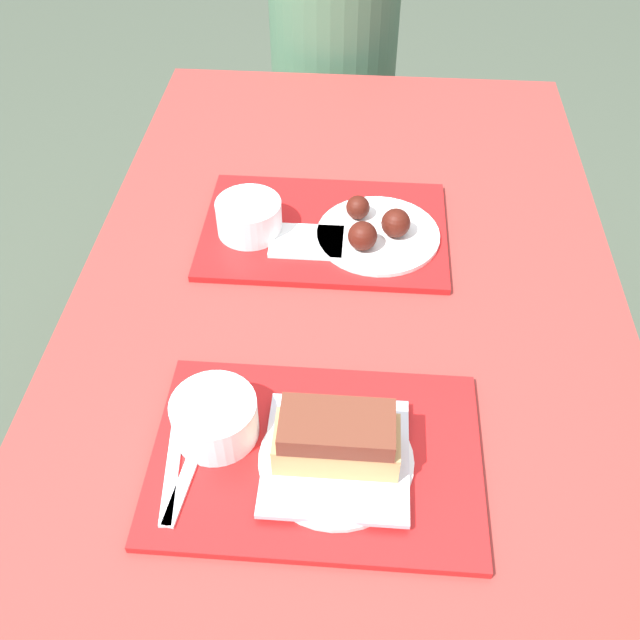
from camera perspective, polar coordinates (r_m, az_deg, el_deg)
The scene contains 14 objects.
ground_plane at distance 1.68m, azimuth 1.30°, elevation -19.10°, with size 12.00×12.00×0.00m, color #424C3D.
picnic_table at distance 1.13m, azimuth 1.83°, elevation -5.18°, with size 0.89×1.74×0.72m.
picnic_bench_far at distance 2.14m, azimuth 3.21°, elevation 13.10°, with size 0.85×0.28×0.44m.
tray_near at distance 0.94m, azimuth -0.30°, elevation -10.88°, with size 0.43×0.29×0.01m.
tray_far at distance 1.27m, azimuth 0.36°, elevation 7.22°, with size 0.43×0.29×0.01m.
bowl_coleslaw_near at distance 0.94m, azimuth -8.42°, elevation -7.63°, with size 0.11×0.11×0.06m.
brisket_sandwich_plate at distance 0.90m, azimuth 1.62°, elevation -10.12°, with size 0.20×0.20×0.09m.
plastic_fork_near at distance 0.94m, azimuth -11.69°, elevation -11.34°, with size 0.03×0.17×0.00m.
plastic_knife_near at distance 0.94m, azimuth -10.37°, elevation -11.47°, with size 0.04×0.17×0.00m.
condiment_packet at distance 0.98m, azimuth -1.65°, elevation -7.27°, with size 0.04×0.03×0.01m.
bowl_coleslaw_far at distance 1.24m, azimuth -5.70°, elevation 8.32°, with size 0.11×0.11×0.06m.
wings_plate_far at distance 1.23m, azimuth 4.53°, elevation 7.21°, with size 0.21×0.21×0.06m.
napkin_far at distance 1.23m, azimuth -1.07°, elevation 6.30°, with size 0.12×0.09×0.01m.
person_seated_across at distance 1.98m, azimuth 1.12°, elevation 21.54°, with size 0.33×0.33×0.66m.
Camera 1 is at (0.02, -0.71, 1.52)m, focal length 40.00 mm.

